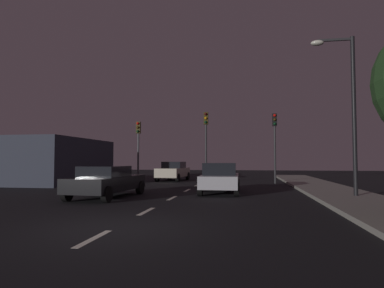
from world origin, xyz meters
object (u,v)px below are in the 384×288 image
object	(u,v)px
traffic_signal_left	(138,139)
car_stopped_ahead	(220,178)
street_lamp_right	(347,100)
car_oncoming_far	(173,171)
traffic_signal_center	(206,133)
car_adjacent_lane	(107,181)
traffic_signal_right	(275,134)

from	to	relation	value
traffic_signal_left	car_stopped_ahead	distance (m)	10.35
traffic_signal_left	street_lamp_right	distance (m)	15.46
car_oncoming_far	traffic_signal_left	bearing A→B (deg)	-137.29
traffic_signal_left	car_stopped_ahead	world-z (taller)	traffic_signal_left
traffic_signal_center	car_oncoming_far	size ratio (longest dim) A/B	1.20
car_adjacent_lane	car_stopped_ahead	bearing A→B (deg)	30.69
car_adjacent_lane	car_oncoming_far	world-z (taller)	car_oncoming_far
traffic_signal_right	car_adjacent_lane	bearing A→B (deg)	-128.41
traffic_signal_left	traffic_signal_center	distance (m)	5.20
car_stopped_ahead	traffic_signal_right	bearing A→B (deg)	65.85
traffic_signal_left	car_stopped_ahead	bearing A→B (deg)	-47.49
car_oncoming_far	street_lamp_right	world-z (taller)	street_lamp_right
traffic_signal_center	street_lamp_right	xyz separation A→B (m)	(7.23, -9.16, 0.62)
traffic_signal_right	car_stopped_ahead	bearing A→B (deg)	-114.15
traffic_signal_center	car_adjacent_lane	distance (m)	11.15
car_stopped_ahead	car_adjacent_lane	xyz separation A→B (m)	(-4.82, -2.86, -0.04)
traffic_signal_center	car_oncoming_far	xyz separation A→B (m)	(-2.91, 2.10, -2.84)
car_oncoming_far	car_stopped_ahead	bearing A→B (deg)	-64.58
car_adjacent_lane	street_lamp_right	bearing A→B (deg)	6.12
traffic_signal_right	car_adjacent_lane	xyz separation A→B (m)	(-8.15, -10.27, -2.76)
car_stopped_ahead	street_lamp_right	bearing A→B (deg)	-17.23
traffic_signal_left	car_stopped_ahead	size ratio (longest dim) A/B	1.06
traffic_signal_center	car_stopped_ahead	world-z (taller)	traffic_signal_center
car_stopped_ahead	street_lamp_right	xyz separation A→B (m)	(5.62, -1.74, 3.47)
traffic_signal_center	street_lamp_right	size ratio (longest dim) A/B	0.74
traffic_signal_right	car_stopped_ahead	xyz separation A→B (m)	(-3.32, -7.41, -2.72)
traffic_signal_right	car_stopped_ahead	size ratio (longest dim) A/B	1.15
traffic_signal_center	traffic_signal_right	distance (m)	4.93
street_lamp_right	traffic_signal_left	bearing A→B (deg)	143.59
car_adjacent_lane	car_oncoming_far	xyz separation A→B (m)	(0.30, 12.37, 0.05)
traffic_signal_left	street_lamp_right	bearing A→B (deg)	-36.41
traffic_signal_center	traffic_signal_right	size ratio (longest dim) A/B	1.04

